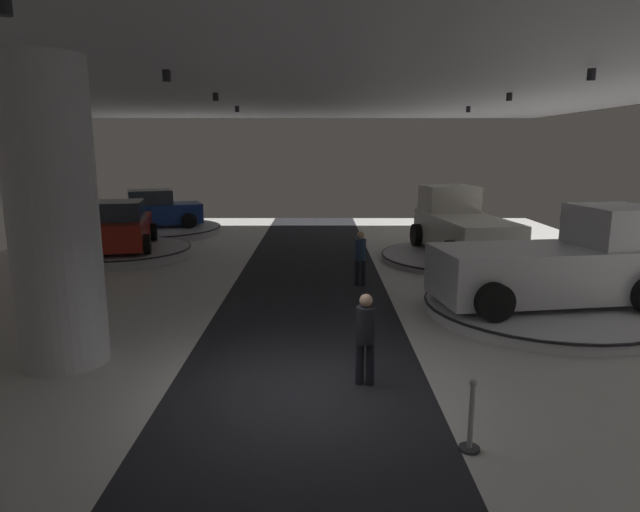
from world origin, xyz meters
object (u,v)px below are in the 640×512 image
Objects in this scene: column_left at (54,216)px; display_car_deep_left at (154,210)px; display_car_far_left at (122,227)px; pickup_truck_far_right at (462,227)px; visitor_walking_near at (361,255)px; display_platform_far_right at (464,257)px; display_platform_mid_right at (544,307)px; visitor_walking_far at (366,334)px; pickup_truck_mid_right at (560,264)px; display_platform_deep_left at (156,230)px; display_platform_far_left at (124,252)px.

column_left is 15.52m from display_car_deep_left.
display_car_far_left is 0.82× the size of pickup_truck_far_right.
display_platform_far_right is at bearing 41.55° from visitor_walking_near.
display_car_far_left is 0.98× the size of display_car_deep_left.
visitor_walking_far reaches higher than display_platform_mid_right.
pickup_truck_far_right is at bearing 95.94° from pickup_truck_mid_right.
display_car_deep_left reaches higher than visitor_walking_far.
display_car_far_left is at bearing 104.11° from column_left.
display_platform_deep_left is (-13.04, 12.20, 0.02)m from display_platform_mid_right.
display_platform_far_right is 11.05m from visitor_walking_far.
display_platform_mid_right is 17.89m from display_car_deep_left.
column_left is 10.41m from display_platform_far_left.
column_left is 11.00m from pickup_truck_mid_right.
display_platform_far_left is 1.08× the size of display_car_far_left.
pickup_truck_far_right is 0.99× the size of pickup_truck_mid_right.
visitor_walking_near is (8.83, -9.48, -0.19)m from display_car_deep_left.
display_platform_far_left is 0.86× the size of display_platform_mid_right.
display_car_deep_left is (-13.38, 12.14, -0.13)m from pickup_truck_mid_right.
display_platform_mid_right is 0.95× the size of display_platform_deep_left.
display_platform_mid_right is 6.15m from visitor_walking_far.
display_platform_far_left reaches higher than display_platform_mid_right.
pickup_truck_mid_right is (10.46, 3.01, -1.53)m from column_left.
display_platform_deep_left reaches higher than display_platform_mid_right.
display_platform_far_left is 14.63m from pickup_truck_mid_right.
column_left is 13.68m from display_platform_far_right.
pickup_truck_far_right is 1.21× the size of display_car_deep_left.
display_platform_far_right is 1.05× the size of pickup_truck_far_right.
pickup_truck_mid_right is (12.92, -6.78, 1.02)m from display_platform_far_left.
visitor_walking_near is (8.37, -4.09, -0.21)m from display_car_far_left.
display_car_far_left is 0.75× the size of display_platform_deep_left.
display_platform_far_right is (9.83, 9.14, -2.62)m from column_left.
display_car_far_left reaches higher than display_platform_deep_left.
display_platform_deep_left is (-2.89, 15.16, -2.57)m from column_left.
pickup_truck_mid_right reaches higher than visitor_walking_near.
column_left reaches higher than display_platform_mid_right.
column_left reaches higher than pickup_truck_far_right.
pickup_truck_far_right is at bearing -1.53° from display_platform_far_left.
display_car_far_left is 14.35m from display_platform_mid_right.
display_platform_far_left is 0.84× the size of display_platform_far_right.
visitor_walking_near is at bearing 43.78° from column_left.
column_left is 13.71m from pickup_truck_far_right.
column_left is 10.19m from display_car_far_left.
display_platform_far_left is at bearing 102.39° from display_car_far_left.
display_platform_far_left is 5.46m from display_car_deep_left.
display_platform_far_left is at bearing 151.58° from display_platform_mid_right.
visitor_walking_near is (-4.23, 2.71, 0.75)m from display_platform_mid_right.
display_platform_far_right is 5.29m from visitor_walking_near.
pickup_truck_mid_right is 18.07m from display_car_deep_left.
display_car_far_left is 14.57m from pickup_truck_mid_right.
display_car_far_left is 5.51m from display_platform_deep_left.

